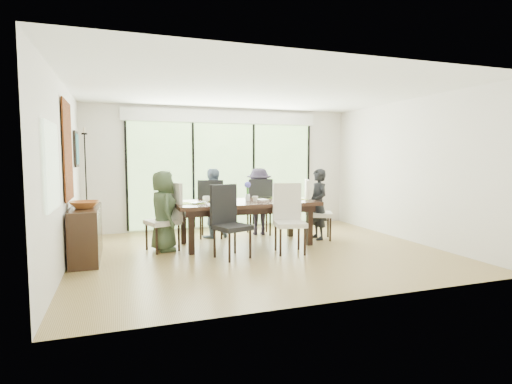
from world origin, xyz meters
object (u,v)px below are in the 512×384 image
object	(u,v)px
sideboard	(86,233)
laptop	(201,203)
cup_c	(284,197)
table_top	(246,203)
person_right_end	(318,204)
person_far_right	(259,201)
person_far_left	(212,203)
cup_a	(206,199)
chair_near_left	(232,221)
chair_near_right	(290,218)
vase	(248,197)
chair_left_end	(162,217)
person_left_end	(163,211)
cup_b	(255,199)
chair_far_left	(212,208)
chair_far_right	(259,206)
bowl	(85,205)
chair_right_end	(319,209)

from	to	relation	value
sideboard	laptop	bearing A→B (deg)	2.71
laptop	sideboard	bearing A→B (deg)	143.69
laptop	cup_c	size ratio (longest dim) A/B	2.66
table_top	person_right_end	xyz separation A→B (m)	(1.48, 0.00, -0.08)
person_far_right	cup_c	bearing A→B (deg)	121.85
person_far_left	cup_a	distance (m)	0.74
chair_near_left	chair_near_right	xyz separation A→B (m)	(1.00, 0.00, 0.00)
table_top	vase	world-z (taller)	vase
vase	person_far_left	bearing A→B (deg)	122.66
chair_near_left	laptop	world-z (taller)	chair_near_left
chair_left_end	cup_c	xyz separation A→B (m)	(2.30, 0.10, 0.26)
cup_a	sideboard	bearing A→B (deg)	-170.40
sideboard	cup_a	bearing A→B (deg)	9.60
person_left_end	person_far_right	xyz separation A→B (m)	(2.03, 0.83, 0.00)
chair_left_end	sideboard	size ratio (longest dim) A/B	0.80
cup_b	cup_c	distance (m)	0.68
chair_far_left	chair_far_right	size ratio (longest dim) A/B	1.00
chair_near_right	chair_far_right	bearing A→B (deg)	98.94
person_right_end	table_top	bearing A→B (deg)	-90.84
person_far_right	cup_c	world-z (taller)	person_far_right
chair_left_end	bowl	xyz separation A→B (m)	(-1.19, -0.29, 0.29)
cup_b	cup_c	world-z (taller)	cup_c
chair_right_end	sideboard	world-z (taller)	chair_right_end
chair_near_right	cup_a	xyz separation A→B (m)	(-1.20, 1.02, 0.26)
chair_near_left	bowl	world-z (taller)	chair_near_left
chair_far_left	chair_near_left	world-z (taller)	same
table_top	cup_b	world-z (taller)	cup_b
chair_left_end	bowl	world-z (taller)	chair_left_end
person_left_end	chair_near_right	bearing A→B (deg)	-120.59
chair_right_end	person_left_end	world-z (taller)	person_left_end
table_top	person_right_end	world-z (taller)	person_right_end
vase	person_left_end	bearing A→B (deg)	-178.13
person_right_end	vase	xyz separation A→B (m)	(-1.43, 0.05, 0.18)
table_top	sideboard	world-z (taller)	sideboard
cup_a	cup_b	bearing A→B (deg)	-16.39
cup_a	chair_right_end	bearing A→B (deg)	-3.90
chair_far_right	bowl	distance (m)	3.45
chair_near_left	sideboard	size ratio (longest dim) A/B	0.80
laptop	chair_near_right	bearing A→B (deg)	-68.72
person_left_end	person_far_right	bearing A→B (deg)	-74.63
person_left_end	sideboard	xyz separation A→B (m)	(-1.21, -0.19, -0.28)
table_top	chair_far_left	world-z (taller)	chair_far_left
vase	cup_a	bearing A→B (deg)	172.41
cup_b	bowl	bearing A→B (deg)	-176.23
chair_far_right	laptop	world-z (taller)	chair_far_right
vase	bowl	distance (m)	2.76
chair_far_right	person_far_left	size ratio (longest dim) A/B	0.85
person_left_end	laptop	size ratio (longest dim) A/B	3.91
chair_left_end	laptop	bearing A→B (deg)	61.79
chair_right_end	chair_far_left	world-z (taller)	same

